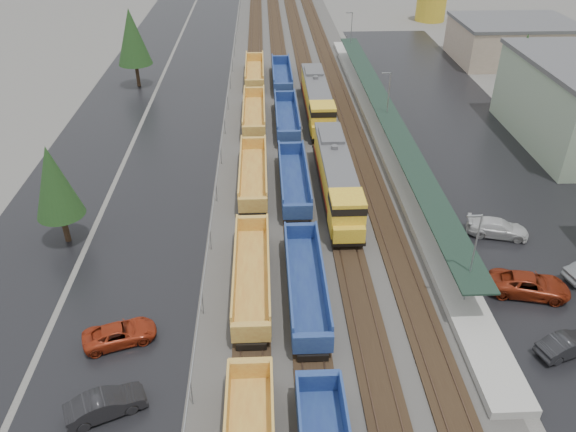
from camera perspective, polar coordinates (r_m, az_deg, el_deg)
The scene contains 20 objects.
ballast_strip at distance 76.21m, azimuth 1.18°, elevation 10.89°, with size 20.00×160.00×0.08m, color #302D2B.
trackbed at distance 76.17m, azimuth 1.19°, elevation 10.97°, with size 14.60×160.00×0.22m.
west_parking_lot at distance 76.75m, azimuth -10.26°, elevation 10.51°, with size 10.00×160.00×0.02m, color black.
west_road at distance 78.70m, azimuth -17.60°, elevation 10.07°, with size 9.00×160.00×0.02m, color black.
east_commuter_lot at distance 70.97m, azimuth 17.36°, elevation 7.71°, with size 16.00×100.00×0.02m, color black.
station_platform at distance 68.09m, azimuth 9.83°, elevation 8.36°, with size 3.00×80.00×8.00m.
chainlink_fence at distance 74.19m, azimuth -6.21°, elevation 11.40°, with size 0.08×160.04×2.02m.
tree_west_near at distance 49.43m, azimuth -22.70°, elevation 3.23°, with size 3.96×3.96×9.00m.
tree_west_far at distance 85.39m, azimuth -15.56°, elevation 17.13°, with size 4.84×4.84×11.00m.
tree_east at distance 79.17m, azimuth 22.70°, elevation 14.23°, with size 4.40×4.40×10.00m.
locomotive_lead at distance 53.70m, azimuth 4.98°, elevation 3.86°, with size 2.93×19.28×4.36m.
locomotive_trail at distance 72.75m, azimuth 2.96°, elevation 11.73°, with size 2.93×19.28×4.36m.
well_string_yellow at distance 49.66m, azimuth -3.60°, elevation -0.17°, with size 2.70×95.46×2.39m.
well_string_blue at distance 48.58m, azimuth 1.11°, elevation -0.91°, with size 2.71×94.38×2.40m.
storage_tank at distance 126.63m, azimuth 14.34°, elevation 20.02°, with size 6.02×6.02×6.02m, color gold.
parked_car_west_b at distance 36.39m, azimuth -18.06°, elevation -17.75°, with size 4.66×1.62×1.53m, color black.
parked_car_west_c at distance 40.50m, azimuth -16.71°, elevation -11.40°, with size 4.87×2.25×1.35m, color #982C13.
parked_car_east_a at distance 42.33m, azimuth 26.52°, elevation -11.64°, with size 4.38×1.53×1.44m, color black.
parked_car_east_b at distance 46.28m, azimuth 23.34°, elevation -6.45°, with size 5.86×2.70×1.63m, color maroon.
parked_car_east_c at distance 52.24m, azimuth 20.52°, elevation -1.16°, with size 5.24×2.13×1.52m, color silver.
Camera 1 is at (-4.82, -10.85, 27.70)m, focal length 35.00 mm.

